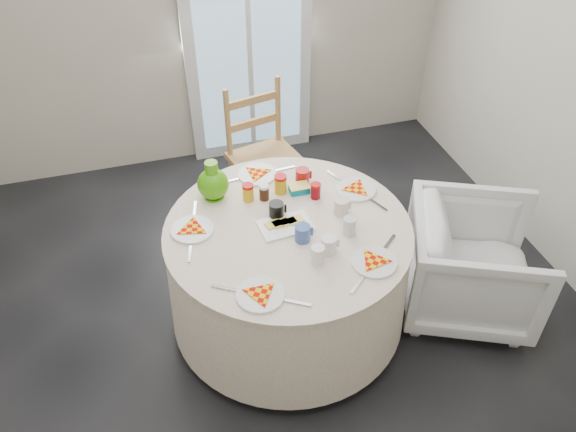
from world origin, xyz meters
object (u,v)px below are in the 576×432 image
object	(u,v)px
table	(288,273)
armchair	(474,258)
green_pitcher	(212,176)
wooden_chair	(267,163)

from	to	relation	value
table	armchair	world-z (taller)	armchair
table	green_pitcher	bearing A→B (deg)	131.31
green_pitcher	wooden_chair	bearing A→B (deg)	57.99
table	wooden_chair	xyz separation A→B (m)	(0.13, 0.98, 0.09)
table	armchair	bearing A→B (deg)	-11.03
wooden_chair	armchair	distance (m)	1.52
wooden_chair	green_pitcher	bearing A→B (deg)	-140.65
table	green_pitcher	xyz separation A→B (m)	(-0.33, 0.37, 0.49)
wooden_chair	green_pitcher	world-z (taller)	green_pitcher
green_pitcher	table	bearing A→B (deg)	-43.31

